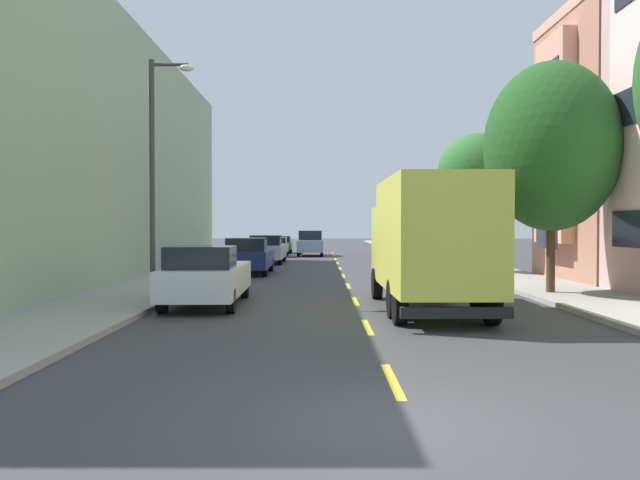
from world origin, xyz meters
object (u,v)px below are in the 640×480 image
at_px(parked_pickup_red, 393,247).
at_px(moving_sky_sedan, 309,243).
at_px(street_tree_third, 475,174).
at_px(street_tree_second, 550,147).
at_px(delivery_box_truck, 427,238).
at_px(parked_pickup_navy, 247,257).
at_px(parked_pickup_white, 205,277).
at_px(street_lamp, 155,160).
at_px(parked_sedan_forest, 279,244).
at_px(parked_sedan_orange, 274,247).
at_px(parked_pickup_silver, 266,250).

relative_size(parked_pickup_red, moving_sky_sedan, 1.11).
bearing_deg(street_tree_third, street_tree_second, -90.00).
relative_size(delivery_box_truck, parked_pickup_navy, 1.40).
height_order(parked_pickup_white, parked_pickup_red, same).
xyz_separation_m(street_tree_second, street_lamp, (-12.35, -1.47, -0.60)).
bearing_deg(parked_pickup_white, moving_sky_sedan, 85.35).
bearing_deg(parked_pickup_red, parked_sedan_forest, 134.73).
relative_size(delivery_box_truck, parked_sedan_forest, 1.64).
height_order(street_tree_third, parked_sedan_orange, street_tree_third).
xyz_separation_m(delivery_box_truck, parked_pickup_navy, (-6.24, 13.44, -1.12)).
distance_m(parked_sedan_forest, moving_sky_sedan, 5.40).
bearing_deg(moving_sky_sedan, delivery_box_truck, -83.60).
xyz_separation_m(street_tree_second, parked_sedan_orange, (-10.79, 27.08, -4.09)).
relative_size(street_lamp, parked_pickup_white, 1.33).
xyz_separation_m(street_tree_third, parked_pickup_silver, (-10.68, 8.51, -3.91)).
xyz_separation_m(parked_pickup_white, parked_pickup_silver, (0.03, 20.89, 0.00)).
bearing_deg(parked_pickup_red, delivery_box_truck, -94.85).
distance_m(delivery_box_truck, parked_pickup_navy, 14.86).
relative_size(parked_sedan_forest, moving_sky_sedan, 0.94).
distance_m(street_lamp, parked_sedan_orange, 28.81).
height_order(parked_sedan_forest, parked_pickup_red, parked_pickup_red).
height_order(street_tree_second, parked_pickup_white, street_tree_second).
xyz_separation_m(street_tree_third, parked_sedan_forest, (-10.76, 23.19, -3.99)).
bearing_deg(parked_sedan_forest, street_tree_third, -65.12).
height_order(parked_sedan_forest, moving_sky_sedan, moving_sky_sedan).
distance_m(parked_pickup_white, parked_pickup_red, 28.24).
distance_m(parked_sedan_orange, parked_pickup_silver, 8.67).
relative_size(street_tree_third, parked_sedan_forest, 1.45).
distance_m(street_tree_second, moving_sky_sedan, 29.76).
relative_size(parked_sedan_orange, parked_pickup_silver, 0.85).
bearing_deg(street_tree_third, moving_sky_sedan, 113.97).
relative_size(street_lamp, delivery_box_truck, 0.96).
height_order(parked_sedan_orange, moving_sky_sedan, moving_sky_sedan).
distance_m(parked_pickup_silver, parked_pickup_red, 10.41).
xyz_separation_m(parked_pickup_silver, parked_pickup_navy, (-0.15, -8.74, 0.00)).
height_order(street_tree_third, parked_pickup_silver, street_tree_third).
relative_size(street_tree_third, moving_sky_sedan, 1.37).
bearing_deg(parked_pickup_silver, parked_pickup_white, -90.07).
relative_size(street_tree_second, delivery_box_truck, 1.00).
xyz_separation_m(parked_sedan_orange, parked_sedan_forest, (0.03, 6.01, 0.00)).
distance_m(parked_pickup_white, moving_sky_sedan, 30.93).
distance_m(parked_pickup_silver, moving_sky_sedan, 10.24).
bearing_deg(parked_sedan_orange, parked_pickup_white, -89.84).
bearing_deg(parked_pickup_white, delivery_box_truck, -11.94).
bearing_deg(street_lamp, moving_sky_sedan, 82.07).
distance_m(delivery_box_truck, parked_pickup_white, 6.34).
xyz_separation_m(street_tree_second, street_tree_third, (-0.00, 9.91, -0.09)).
xyz_separation_m(street_tree_second, delivery_box_truck, (-4.60, -3.76, -2.89)).
distance_m(street_tree_second, parked_sedan_forest, 35.04).
bearing_deg(parked_pickup_red, street_tree_third, -81.40).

